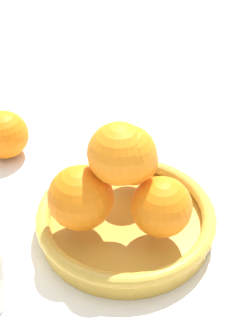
% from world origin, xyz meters
% --- Properties ---
extents(ground_plane, '(4.00, 4.00, 0.00)m').
position_xyz_m(ground_plane, '(0.00, 0.00, 0.00)').
color(ground_plane, silver).
extents(fruit_bowl, '(0.24, 0.24, 0.04)m').
position_xyz_m(fruit_bowl, '(0.00, 0.00, 0.02)').
color(fruit_bowl, gold).
rests_on(fruit_bowl, ground_plane).
extents(orange_pile, '(0.17, 0.17, 0.14)m').
position_xyz_m(orange_pile, '(0.01, 0.01, 0.10)').
color(orange_pile, orange).
rests_on(orange_pile, fruit_bowl).
extents(stray_orange, '(0.08, 0.08, 0.08)m').
position_xyz_m(stray_orange, '(0.18, -0.19, 0.04)').
color(stray_orange, orange).
rests_on(stray_orange, ground_plane).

